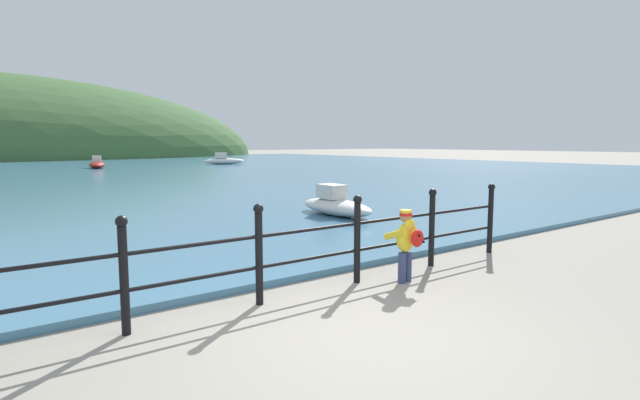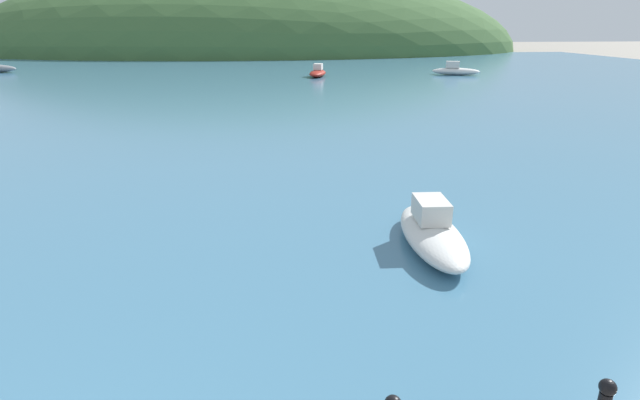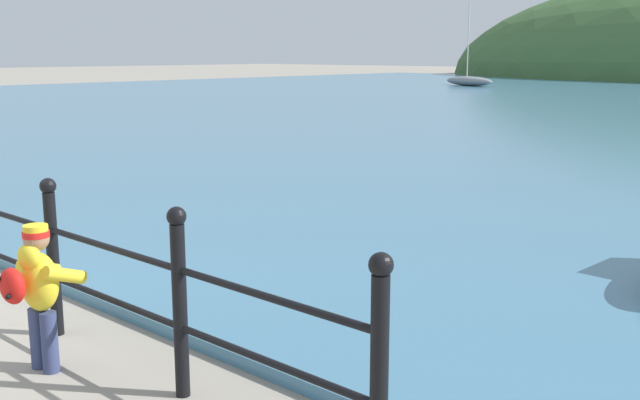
# 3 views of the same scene
# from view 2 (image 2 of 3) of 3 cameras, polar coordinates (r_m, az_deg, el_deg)

# --- Properties ---
(water) EXTENTS (80.00, 60.00, 0.10)m
(water) POSITION_cam_2_polar(r_m,az_deg,el_deg) (33.38, -9.91, 13.23)
(water) COLOR teal
(water) RESTS_ON ground
(far_hillside) EXTENTS (72.25, 39.74, 20.42)m
(far_hillside) POSITION_cam_2_polar(r_m,az_deg,el_deg) (70.87, -8.09, 16.48)
(far_hillside) COLOR #3D6033
(far_hillside) RESTS_ON ground
(boat_twin_mast) EXTENTS (1.02, 2.64, 0.75)m
(boat_twin_mast) POSITION_cam_2_polar(r_m,az_deg,el_deg) (8.35, 12.71, -3.61)
(boat_twin_mast) COLOR silver
(boat_twin_mast) RESTS_ON water
(boat_mid_harbor) EXTENTS (3.38, 1.98, 0.94)m
(boat_mid_harbor) POSITION_cam_2_polar(r_m,az_deg,el_deg) (37.63, 15.22, 14.08)
(boat_mid_harbor) COLOR silver
(boat_mid_harbor) RESTS_ON water
(boat_green_fishing) EXTENTS (1.73, 3.08, 0.85)m
(boat_green_fishing) POSITION_cam_2_polar(r_m,az_deg,el_deg) (35.30, -0.27, 14.37)
(boat_green_fishing) COLOR maroon
(boat_green_fishing) RESTS_ON water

